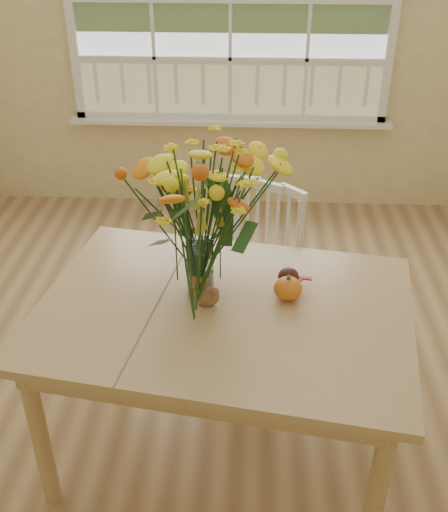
{
  "coord_description": "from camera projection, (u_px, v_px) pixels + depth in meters",
  "views": [
    {
      "loc": [
        0.18,
        -2.2,
        2.17
      ],
      "look_at": [
        0.08,
        -0.27,
        1.0
      ],
      "focal_mm": 42.0,
      "sensor_mm": 36.0,
      "label": 1
    }
  ],
  "objects": [
    {
      "name": "flower_vase",
      "position": [
        199.0,
        213.0,
        2.25
      ],
      "size": [
        0.51,
        0.51,
        0.6
      ],
      "color": "white",
      "rests_on": "dining_table"
    },
    {
      "name": "floor",
      "position": [
        211.0,
        397.0,
        3.02
      ],
      "size": [
        4.0,
        4.5,
        0.01
      ],
      "primitive_type": "cube",
      "color": "olive",
      "rests_on": "ground"
    },
    {
      "name": "turkey_figurine",
      "position": [
        207.0,
        296.0,
        2.33
      ],
      "size": [
        0.1,
        0.08,
        0.12
      ],
      "rotation": [
        0.0,
        0.0,
        -0.02
      ],
      "color": "#CCB78C",
      "rests_on": "dining_table"
    },
    {
      "name": "window",
      "position": [
        230.0,
        2.0,
        4.11
      ],
      "size": [
        2.42,
        0.12,
        1.74
      ],
      "color": "silver",
      "rests_on": "wall_back"
    },
    {
      "name": "windsor_chair",
      "position": [
        258.0,
        263.0,
        3.12
      ],
      "size": [
        0.57,
        0.56,
        0.92
      ],
      "rotation": [
        0.0,
        0.0,
        -0.48
      ],
      "color": "white",
      "rests_on": "floor"
    },
    {
      "name": "pumpkin",
      "position": [
        288.0,
        289.0,
        2.38
      ],
      "size": [
        0.11,
        0.11,
        0.09
      ],
      "primitive_type": "ellipsoid",
      "color": "orange",
      "rests_on": "dining_table"
    },
    {
      "name": "dark_gourd",
      "position": [
        288.0,
        278.0,
        2.46
      ],
      "size": [
        0.13,
        0.09,
        0.08
      ],
      "color": "#38160F",
      "rests_on": "dining_table"
    },
    {
      "name": "wall_back",
      "position": [
        231.0,
        29.0,
        4.23
      ],
      "size": [
        4.0,
        0.02,
        2.7
      ],
      "primitive_type": "cube",
      "color": "#D6C288",
      "rests_on": "floor"
    },
    {
      "name": "dining_table",
      "position": [
        224.0,
        325.0,
        2.4
      ],
      "size": [
        1.6,
        1.26,
        0.78
      ],
      "rotation": [
        0.0,
        0.0,
        -0.16
      ],
      "color": "tan",
      "rests_on": "floor"
    }
  ]
}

